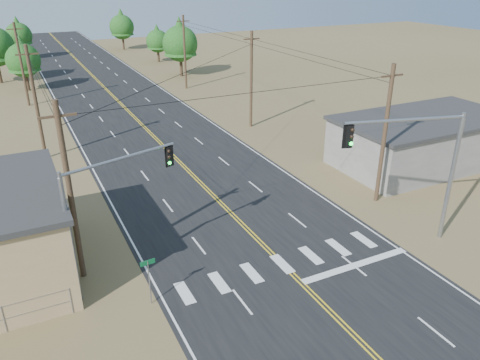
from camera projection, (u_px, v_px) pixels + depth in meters
ground at (376, 358)px, 20.56m from camera, size 220.00×220.00×0.00m
road at (164, 147)px, 45.05m from camera, size 15.00×200.00×0.02m
building_right at (423, 141)px, 40.51m from camera, size 15.00×8.00×4.00m
utility_pole_left_near at (70, 193)px, 24.00m from camera, size 1.80×0.30×10.00m
utility_pole_left_mid at (36, 103)px, 40.33m from camera, size 1.80×0.30×10.00m
utility_pole_left_far at (21, 64)px, 56.65m from camera, size 1.80×0.30×10.00m
utility_pole_right_near at (385, 134)px, 32.52m from camera, size 1.80×0.30×10.00m
utility_pole_right_mid at (251, 79)px, 48.84m from camera, size 1.80×0.30×10.00m
utility_pole_right_far at (185, 52)px, 65.17m from camera, size 1.80×0.30×10.00m
signal_mast_left at (102, 203)px, 23.44m from camera, size 6.24×2.08×7.15m
signal_mast_right at (423, 158)px, 27.19m from camera, size 7.10×2.18×8.19m
street_sign at (149, 275)px, 23.21m from camera, size 0.77×0.11×2.60m
tree_left_near at (23, 57)px, 64.13m from camera, size 4.58×4.58×7.63m
tree_left_far at (18, 33)px, 87.15m from camera, size 4.73×4.73×7.88m
tree_right_near at (180, 40)px, 72.68m from camera, size 5.49×5.49×9.15m
tree_right_mid at (157, 39)px, 84.86m from camera, size 4.05×4.05×6.75m
tree_right_far at (122, 24)px, 97.69m from camera, size 5.02×5.02×8.37m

